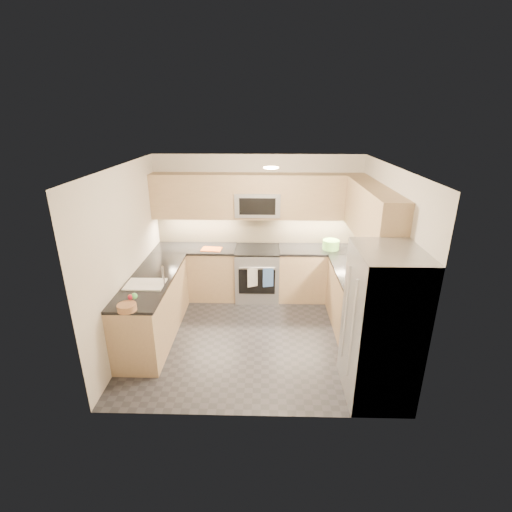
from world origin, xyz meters
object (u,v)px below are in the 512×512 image
Objects in this scene: gas_range at (257,274)px; cutting_board at (212,249)px; refrigerator at (381,326)px; fruit_basket at (127,307)px; microwave at (258,204)px; utensil_bowl at (331,245)px.

gas_range is 2.67× the size of cutting_board.
refrigerator reaches higher than fruit_basket.
fruit_basket is (-1.50, -2.35, -0.72)m from microwave.
refrigerator is 2.96m from fruit_basket.
cutting_board is (-0.79, -0.08, 0.49)m from gas_range.
utensil_bowl is 3.55m from fruit_basket.
gas_range is 2.74m from fruit_basket.
utensil_bowl reaches higher than fruit_basket.
utensil_bowl is at bearing 2.04° from cutting_board.
cutting_board is at bearing -174.24° from gas_range.
refrigerator reaches higher than cutting_board.
fruit_basket is at bearing -141.28° from utensil_bowl.
refrigerator is at bearing -46.31° from cutting_board.
utensil_bowl is at bearing 94.27° from refrigerator.
utensil_bowl is 0.84× the size of cutting_board.
utensil_bowl is 2.06m from cutting_board.
fruit_basket reaches higher than cutting_board.
refrigerator is at bearing -59.12° from gas_range.
refrigerator is at bearing -60.38° from microwave.
microwave is at bearing 90.00° from gas_range.
microwave is 2.23× the size of cutting_board.
utensil_bowl is at bearing -0.29° from gas_range.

